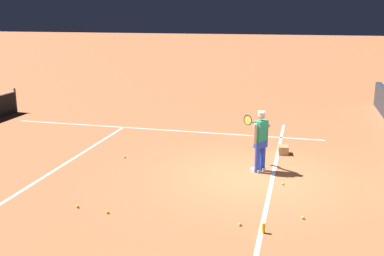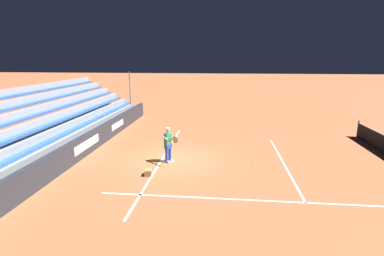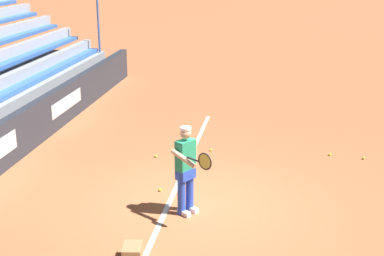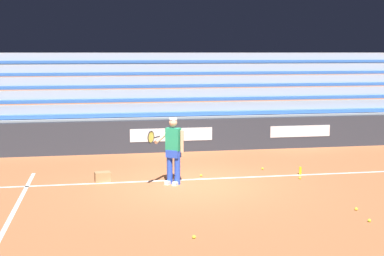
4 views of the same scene
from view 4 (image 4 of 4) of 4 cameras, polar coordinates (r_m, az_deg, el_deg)
name	(u,v)px [view 4 (image 4 of 4)]	position (r m, az deg, el deg)	size (l,w,h in m)	color
ground_plane	(190,184)	(13.82, -0.21, -6.02)	(160.00, 160.00, 0.00)	#B7663D
court_baseline_white	(187,180)	(14.30, -0.55, -5.53)	(12.00, 0.10, 0.01)	white
back_wall_sponsor_board	(167,136)	(18.19, -2.65, -0.84)	(22.36, 0.25, 1.10)	#2D333D
bleacher_stand	(158,119)	(20.74, -3.61, 0.94)	(21.24, 4.00, 3.85)	#9EA3A8
tennis_player	(173,150)	(13.65, -2.07, -2.36)	(0.96, 0.82, 1.71)	blue
ball_box_cardboard	(103,177)	(14.25, -9.52, -5.16)	(0.40, 0.30, 0.26)	#A87F51
tennis_ball_by_box	(300,178)	(14.64, 11.44, -5.24)	(0.07, 0.07, 0.07)	#CCE533
tennis_ball_toward_net	(356,209)	(12.12, 17.11, -8.25)	(0.07, 0.07, 0.07)	#CCE533
tennis_ball_far_right	(263,169)	(15.61, 7.53, -4.32)	(0.07, 0.07, 0.07)	#CCE533
tennis_ball_near_player	(201,175)	(14.65, 0.99, -5.08)	(0.07, 0.07, 0.07)	#CCE533
tennis_ball_stray_back	(194,237)	(9.93, 0.22, -11.54)	(0.07, 0.07, 0.07)	#CCE533
tennis_ball_on_baseline	(369,220)	(11.40, 18.40, -9.34)	(0.07, 0.07, 0.07)	#CCE533
water_bottle	(300,171)	(15.16, 11.48, -4.49)	(0.07, 0.07, 0.22)	yellow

